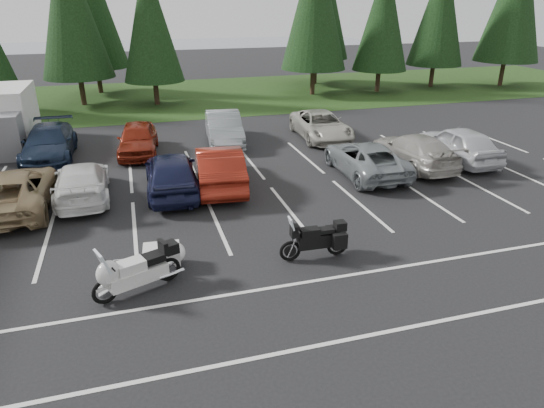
{
  "coord_description": "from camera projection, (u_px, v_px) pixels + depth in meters",
  "views": [
    {
      "loc": [
        -1.89,
        -13.94,
        7.09
      ],
      "look_at": [
        2.06,
        -0.5,
        1.08
      ],
      "focal_mm": 32.0,
      "sensor_mm": 36.0,
      "label": 1
    }
  ],
  "objects": [
    {
      "name": "ground",
      "position": [
        206.0,
        236.0,
        15.58
      ],
      "size": [
        120.0,
        120.0,
        0.0
      ],
      "primitive_type": "plane",
      "color": "black",
      "rests_on": "ground"
    },
    {
      "name": "conifer_5",
      "position": [
        150.0,
        20.0,
        32.4
      ],
      "size": [
        4.14,
        4.14,
        9.63
      ],
      "color": "#332316",
      "rests_on": "ground"
    },
    {
      "name": "box_truck",
      "position": [
        3.0,
        120.0,
        23.96
      ],
      "size": [
        2.4,
        5.6,
        2.9
      ],
      "primitive_type": null,
      "color": "silver",
      "rests_on": "ground"
    },
    {
      "name": "car_near_8",
      "position": [
        458.0,
        144.0,
        22.4
      ],
      "size": [
        2.04,
        4.85,
        1.64
      ],
      "primitive_type": "imported",
      "rotation": [
        0.0,
        0.0,
        3.12
      ],
      "color": "silver",
      "rests_on": "ground"
    },
    {
      "name": "conifer_7",
      "position": [
        383.0,
        15.0,
        37.04
      ],
      "size": [
        4.27,
        4.27,
        9.94
      ],
      "color": "#332316",
      "rests_on": "ground"
    },
    {
      "name": "car_near_6",
      "position": [
        366.0,
        158.0,
        20.74
      ],
      "size": [
        2.5,
        5.15,
        1.41
      ],
      "primitive_type": "imported",
      "rotation": [
        0.0,
        0.0,
        3.11
      ],
      "color": "gray",
      "rests_on": "ground"
    },
    {
      "name": "cargo_trailer",
      "position": [
        162.0,
        257.0,
        13.66
      ],
      "size": [
        1.52,
        0.94,
        0.67
      ],
      "primitive_type": null,
      "rotation": [
        0.0,
        0.0,
        -0.08
      ],
      "color": "silver",
      "rests_on": "ground"
    },
    {
      "name": "conifer_8",
      "position": [
        440.0,
        9.0,
        39.03
      ],
      "size": [
        4.53,
        4.53,
        10.56
      ],
      "color": "#332316",
      "rests_on": "ground"
    },
    {
      "name": "car_near_2",
      "position": [
        14.0,
        190.0,
        17.23
      ],
      "size": [
        2.51,
        5.34,
        1.48
      ],
      "primitive_type": "imported",
      "rotation": [
        0.0,
        0.0,
        3.15
      ],
      "color": "#8F7853",
      "rests_on": "ground"
    },
    {
      "name": "car_far_2",
      "position": [
        138.0,
        139.0,
        23.43
      ],
      "size": [
        2.19,
        4.58,
        1.51
      ],
      "primitive_type": "imported",
      "rotation": [
        0.0,
        0.0,
        -0.09
      ],
      "color": "maroon",
      "rests_on": "ground"
    },
    {
      "name": "conifer_4",
      "position": [
        69.0,
        6.0,
        31.9
      ],
      "size": [
        4.8,
        4.8,
        11.17
      ],
      "color": "#332316",
      "rests_on": "ground"
    },
    {
      "name": "car_far_4",
      "position": [
        321.0,
        125.0,
        26.03
      ],
      "size": [
        2.62,
        5.23,
        1.42
      ],
      "primitive_type": "imported",
      "rotation": [
        0.0,
        0.0,
        -0.05
      ],
      "color": "#AEAB9F",
      "rests_on": "ground"
    },
    {
      "name": "car_far_3",
      "position": [
        224.0,
        128.0,
        25.12
      ],
      "size": [
        2.19,
        5.03,
        1.61
      ],
      "primitive_type": "imported",
      "rotation": [
        0.0,
        0.0,
        -0.1
      ],
      "color": "gray",
      "rests_on": "ground"
    },
    {
      "name": "car_far_1",
      "position": [
        49.0,
        143.0,
        22.65
      ],
      "size": [
        2.2,
        5.34,
        1.54
      ],
      "primitive_type": "imported",
      "rotation": [
        0.0,
        0.0,
        -0.01
      ],
      "color": "#152136",
      "rests_on": "ground"
    },
    {
      "name": "conifer_back_b",
      "position": [
        88.0,
        1.0,
        36.12
      ],
      "size": [
        4.97,
        4.97,
        11.58
      ],
      "color": "#332316",
      "rests_on": "ground"
    },
    {
      "name": "grass_strip",
      "position": [
        155.0,
        98.0,
        36.74
      ],
      "size": [
        80.0,
        16.0,
        0.01
      ],
      "primitive_type": "cube",
      "color": "#183210",
      "rests_on": "ground"
    },
    {
      "name": "car_near_4",
      "position": [
        171.0,
        173.0,
        18.7
      ],
      "size": [
        2.13,
        4.91,
        1.65
      ],
      "primitive_type": "imported",
      "rotation": [
        0.0,
        0.0,
        3.1
      ],
      "color": "#161937",
      "rests_on": "ground"
    },
    {
      "name": "car_near_3",
      "position": [
        82.0,
        181.0,
        18.22
      ],
      "size": [
        2.06,
        4.8,
        1.38
      ],
      "primitive_type": "imported",
      "rotation": [
        0.0,
        0.0,
        3.17
      ],
      "color": "white",
      "rests_on": "ground"
    },
    {
      "name": "conifer_6",
      "position": [
        315.0,
        2.0,
        35.53
      ],
      "size": [
        4.93,
        4.93,
        11.48
      ],
      "color": "#332316",
      "rests_on": "ground"
    },
    {
      "name": "touring_motorcycle",
      "position": [
        136.0,
        267.0,
        12.37
      ],
      "size": [
        2.78,
        1.73,
        1.47
      ],
      "primitive_type": null,
      "rotation": [
        0.0,
        0.0,
        0.37
      ],
      "color": "silver",
      "rests_on": "ground"
    },
    {
      "name": "lake_water",
      "position": [
        170.0,
        54.0,
        65.11
      ],
      "size": [
        70.0,
        50.0,
        0.02
      ],
      "primitive_type": "cube",
      "color": "slate",
      "rests_on": "ground"
    },
    {
      "name": "adventure_motorcycle",
      "position": [
        314.0,
        236.0,
        14.01
      ],
      "size": [
        2.33,
        0.87,
        1.4
      ],
      "primitive_type": null,
      "rotation": [
        0.0,
        0.0,
        -0.03
      ],
      "color": "black",
      "rests_on": "ground"
    },
    {
      "name": "stall_markings",
      "position": [
        197.0,
        211.0,
        17.34
      ],
      "size": [
        32.0,
        16.0,
        0.01
      ],
      "primitive_type": "cube",
      "color": "silver",
      "rests_on": "ground"
    },
    {
      "name": "car_near_7",
      "position": [
        413.0,
        150.0,
        21.73
      ],
      "size": [
        2.28,
        5.14,
        1.47
      ],
      "primitive_type": "imported",
      "rotation": [
        0.0,
        0.0,
        3.19
      ],
      "color": "#9E9891",
      "rests_on": "ground"
    },
    {
      "name": "car_near_5",
      "position": [
        219.0,
        167.0,
        19.35
      ],
      "size": [
        2.26,
        5.2,
        1.66
      ],
      "primitive_type": "imported",
      "rotation": [
        0.0,
        0.0,
        3.04
      ],
      "color": "maroon",
      "rests_on": "ground"
    }
  ]
}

